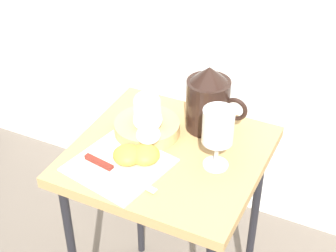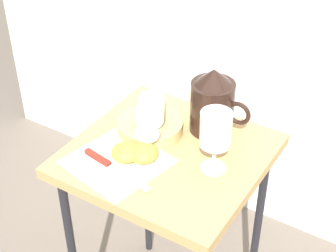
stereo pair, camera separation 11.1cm
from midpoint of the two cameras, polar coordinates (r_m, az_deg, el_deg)
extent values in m
cube|color=tan|center=(1.38, -2.31, -3.28)|extent=(0.48, 0.47, 0.03)
cylinder|color=black|center=(1.80, -4.95, -6.39)|extent=(0.02, 0.02, 0.65)
cylinder|color=black|center=(1.68, 7.31, -10.38)|extent=(0.02, 0.02, 0.65)
cube|color=silver|center=(1.33, -7.67, -4.25)|extent=(0.26, 0.26, 0.00)
cylinder|color=tan|center=(1.42, -4.51, -0.25)|extent=(0.18, 0.18, 0.03)
cylinder|color=black|center=(1.41, 2.07, 2.26)|extent=(0.12, 0.12, 0.14)
cylinder|color=#B23819|center=(1.43, 2.04, 1.30)|extent=(0.11, 0.11, 0.08)
cone|color=black|center=(1.36, 2.15, 5.52)|extent=(0.10, 0.10, 0.04)
torus|color=black|center=(1.39, 4.98, 1.74)|extent=(0.07, 0.01, 0.07)
cylinder|color=silver|center=(1.32, 2.76, -4.24)|extent=(0.06, 0.06, 0.00)
cylinder|color=silver|center=(1.30, 2.81, -2.95)|extent=(0.01, 0.01, 0.07)
cylinder|color=silver|center=(1.25, 2.92, -0.07)|extent=(0.08, 0.08, 0.09)
cylinder|color=#B23819|center=(1.26, 2.89, -0.80)|extent=(0.07, 0.07, 0.04)
cylinder|color=silver|center=(1.39, -4.54, 1.57)|extent=(0.11, 0.11, 0.08)
cylinder|color=silver|center=(1.33, -4.56, -0.16)|extent=(0.04, 0.06, 0.01)
cylinder|color=silver|center=(1.31, -4.58, -0.98)|extent=(0.05, 0.03, 0.06)
ellipsoid|color=#B29938|center=(1.32, -6.78, -3.19)|extent=(0.07, 0.07, 0.04)
ellipsoid|color=#B29938|center=(1.32, -4.91, -3.16)|extent=(0.07, 0.07, 0.04)
cube|color=silver|center=(1.28, -6.26, -5.95)|extent=(0.13, 0.04, 0.00)
cube|color=maroon|center=(1.34, -9.83, -3.94)|extent=(0.09, 0.03, 0.01)
camera|label=1|loc=(0.06, -92.41, -1.74)|focal=56.57mm
camera|label=2|loc=(0.06, 87.59, 1.74)|focal=56.57mm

